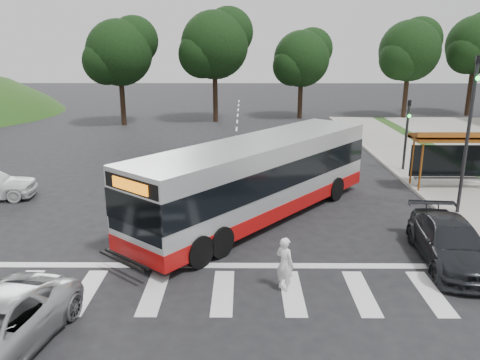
{
  "coord_description": "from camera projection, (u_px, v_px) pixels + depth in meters",
  "views": [
    {
      "loc": [
        0.58,
        -17.08,
        6.92
      ],
      "look_at": [
        0.45,
        1.16,
        1.6
      ],
      "focal_mm": 35.0,
      "sensor_mm": 36.0,
      "label": 1
    }
  ],
  "objects": [
    {
      "name": "ground",
      "position": [
        228.0,
        227.0,
        18.34
      ],
      "size": [
        140.0,
        140.0,
        0.0
      ],
      "primitive_type": "plane",
      "color": "black",
      "rests_on": "ground"
    },
    {
      "name": "sidewalk_east",
      "position": [
        431.0,
        172.0,
        25.92
      ],
      "size": [
        4.0,
        40.0,
        0.12
      ],
      "primitive_type": "cube",
      "color": "gray",
      "rests_on": "ground"
    },
    {
      "name": "curb_east",
      "position": [
        395.0,
        172.0,
        25.93
      ],
      "size": [
        0.3,
        40.0,
        0.15
      ],
      "primitive_type": "cube",
      "color": "#9E9991",
      "rests_on": "ground"
    },
    {
      "name": "crosswalk_ladder",
      "position": [
        223.0,
        292.0,
        13.54
      ],
      "size": [
        18.0,
        2.6,
        0.01
      ],
      "primitive_type": "cube",
      "color": "silver",
      "rests_on": "ground"
    },
    {
      "name": "bus_shelter",
      "position": [
        455.0,
        143.0,
        22.5
      ],
      "size": [
        4.2,
        1.6,
        2.86
      ],
      "color": "brown",
      "rests_on": "sidewalk_east"
    },
    {
      "name": "traffic_signal_ne_tall",
      "position": [
        469.0,
        123.0,
        18.62
      ],
      "size": [
        0.18,
        0.37,
        6.5
      ],
      "color": "black",
      "rests_on": "ground"
    },
    {
      "name": "traffic_signal_ne_short",
      "position": [
        407.0,
        128.0,
        25.73
      ],
      "size": [
        0.18,
        0.37,
        4.0
      ],
      "color": "black",
      "rests_on": "ground"
    },
    {
      "name": "tree_ne_a",
      "position": [
        410.0,
        50.0,
        43.37
      ],
      "size": [
        6.16,
        5.74,
        9.3
      ],
      "color": "black",
      "rests_on": "parking_lot"
    },
    {
      "name": "tree_ne_b",
      "position": [
        476.0,
        44.0,
        45.09
      ],
      "size": [
        6.16,
        5.74,
        10.02
      ],
      "color": "black",
      "rests_on": "ground"
    },
    {
      "name": "tree_north_a",
      "position": [
        215.0,
        44.0,
        41.44
      ],
      "size": [
        6.6,
        6.15,
        10.17
      ],
      "color": "black",
      "rests_on": "ground"
    },
    {
      "name": "tree_north_b",
      "position": [
        302.0,
        58.0,
        43.64
      ],
      "size": [
        5.72,
        5.33,
        8.43
      ],
      "color": "black",
      "rests_on": "ground"
    },
    {
      "name": "tree_north_c",
      "position": [
        120.0,
        51.0,
        39.75
      ],
      "size": [
        6.16,
        5.74,
        9.3
      ],
      "color": "black",
      "rests_on": "ground"
    },
    {
      "name": "transit_bus",
      "position": [
        259.0,
        180.0,
        18.93
      ],
      "size": [
        10.12,
        11.41,
        3.25
      ],
      "primitive_type": null,
      "rotation": [
        0.0,
        0.0,
        -0.69
      ],
      "color": "#ADB0B2",
      "rests_on": "ground"
    },
    {
      "name": "pedestrian",
      "position": [
        285.0,
        264.0,
        13.48
      ],
      "size": [
        0.71,
        0.7,
        1.64
      ],
      "primitive_type": "imported",
      "rotation": [
        0.0,
        0.0,
        2.39
      ],
      "color": "white",
      "rests_on": "ground"
    },
    {
      "name": "dark_sedan",
      "position": [
        451.0,
        243.0,
        15.22
      ],
      "size": [
        2.37,
        4.98,
        1.4
      ],
      "primitive_type": "imported",
      "rotation": [
        0.0,
        0.0,
        -0.09
      ],
      "color": "#212327",
      "rests_on": "ground"
    }
  ]
}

